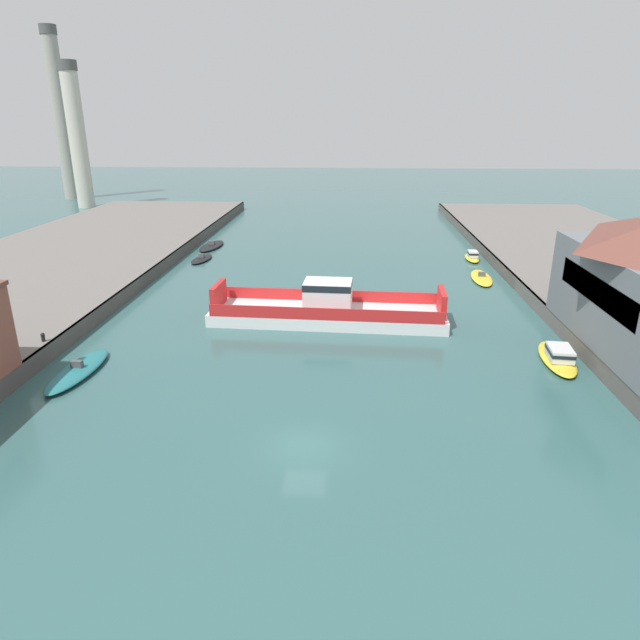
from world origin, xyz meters
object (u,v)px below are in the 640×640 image
moored_boat_mid_right (558,356)px  moored_boat_far_right (202,259)px  moored_boat_near_right (481,278)px  smokestack_distant_b (76,131)px  moored_boat_near_left (212,246)px  moored_boat_far_left (78,371)px  smokestack_distant_a (60,111)px  chain_ferry (328,310)px  moored_boat_mid_left (472,257)px

moored_boat_mid_right → moored_boat_far_right: moored_boat_mid_right is taller
moored_boat_near_right → smokestack_distant_b: smokestack_distant_b is taller
moored_boat_near_left → moored_boat_far_left: bearing=-89.1°
moored_boat_near_right → smokestack_distant_a: smokestack_distant_a is taller
chain_ferry → moored_boat_far_right: bearing=128.0°
moored_boat_near_left → moored_boat_far_right: size_ratio=1.38×
moored_boat_near_left → moored_boat_mid_left: 37.04m
moored_boat_far_right → smokestack_distant_b: bearing=128.7°
moored_boat_far_right → smokestack_distant_a: (-47.02, 59.94, 19.47)m
smokestack_distant_a → moored_boat_far_left: bearing=-63.7°
moored_boat_near_left → moored_boat_far_left: (0.70, -43.26, 0.06)m
chain_ferry → moored_boat_mid_left: bearing=54.1°
moored_boat_mid_left → smokestack_distant_b: 86.95m
chain_ferry → moored_boat_near_left: (-18.42, 30.85, -0.91)m
chain_ferry → moored_boat_far_left: 21.65m
moored_boat_mid_right → smokestack_distant_b: (-73.14, 77.64, 14.97)m
moored_boat_near_right → moored_boat_far_right: bearing=168.1°
moored_boat_far_right → smokestack_distant_a: 78.63m
moored_boat_mid_left → moored_boat_near_left: bearing=171.1°
smokestack_distant_b → chain_ferry: bearing=-51.5°
moored_boat_mid_right → moored_boat_far_left: (-35.73, -4.16, -0.21)m
moored_boat_far_right → moored_boat_near_left: bearing=94.4°
moored_boat_near_right → moored_boat_mid_left: 9.70m
moored_boat_far_right → chain_ferry: bearing=-52.0°
moored_boat_far_right → smokestack_distant_a: smokestack_distant_a is taller
chain_ferry → smokestack_distant_b: (-55.13, 69.39, 14.33)m
moored_boat_near_right → moored_boat_mid_left: moored_boat_mid_left is taller
chain_ferry → moored_boat_far_right: 28.95m
moored_boat_near_left → smokestack_distant_b: (-36.71, 38.54, 15.25)m
smokestack_distant_b → moored_boat_far_left: bearing=-65.4°
chain_ferry → smokestack_distant_b: 89.78m
chain_ferry → smokestack_distant_b: smokestack_distant_b is taller
moored_boat_far_left → smokestack_distant_a: (-47.10, 95.15, 19.38)m
smokestack_distant_b → moored_boat_mid_right: bearing=-46.7°
moored_boat_far_right → moored_boat_far_left: bearing=-89.9°
moored_boat_near_left → moored_boat_far_right: 8.06m
moored_boat_near_right → moored_boat_mid_left: (0.83, 9.66, 0.28)m
moored_boat_far_left → moored_boat_near_left: bearing=90.9°
moored_boat_mid_left → moored_boat_far_left: moored_boat_mid_left is taller
moored_boat_near_right → moored_boat_far_left: bearing=-141.6°
moored_boat_mid_left → moored_boat_mid_right: (-0.16, -33.33, 0.03)m
moored_boat_mid_left → smokestack_distant_a: size_ratio=0.14×
moored_boat_mid_right → smokestack_distant_a: bearing=132.3°
moored_boat_near_right → moored_boat_far_right: (-35.14, 7.38, 0.01)m
chain_ferry → moored_boat_near_right: (17.34, 15.43, -0.95)m
moored_boat_mid_right → smokestack_distant_b: 107.71m
chain_ferry → moored_boat_far_left: bearing=-145.0°
moored_boat_far_left → moored_boat_far_right: moored_boat_far_left is taller
smokestack_distant_a → moored_boat_far_right: bearing=-51.9°
moored_boat_mid_left → smokestack_distant_b: (-73.30, 44.30, 15.01)m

